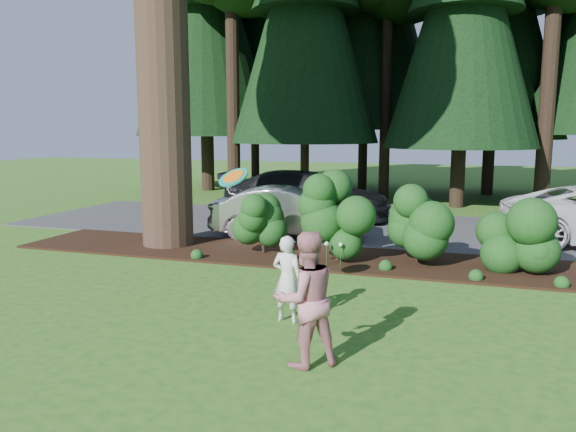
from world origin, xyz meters
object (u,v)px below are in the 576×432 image
object	(u,v)px
child	(287,279)
frisbee	(233,177)
car_dark_suv	(306,195)
adult	(306,299)
car_silver_wagon	(288,212)

from	to	relation	value
child	frisbee	size ratio (longest dim) A/B	2.59
car_dark_suv	adult	xyz separation A→B (m)	(3.13, -10.74, 0.03)
car_dark_suv	child	bearing A→B (deg)	-171.26
child	car_silver_wagon	bearing A→B (deg)	-62.98
car_dark_suv	child	world-z (taller)	car_dark_suv
car_silver_wagon	adult	bearing A→B (deg)	-170.89
car_dark_suv	child	distance (m)	9.62
adult	frisbee	xyz separation A→B (m)	(-1.55, 1.42, 1.32)
car_silver_wagon	adult	size ratio (longest dim) A/B	2.43
car_silver_wagon	car_dark_suv	size ratio (longest dim) A/B	0.76
car_dark_suv	adult	world-z (taller)	adult
car_silver_wagon	adult	world-z (taller)	adult
adult	car_silver_wagon	bearing A→B (deg)	-109.08
car_dark_suv	adult	bearing A→B (deg)	-169.60
child	frisbee	distance (m)	1.72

